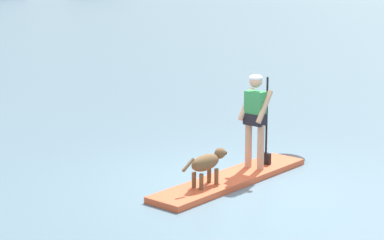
# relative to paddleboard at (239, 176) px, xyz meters

# --- Properties ---
(ground_plane) EXTENTS (400.00, 400.00, 0.00)m
(ground_plane) POSITION_rel_paddleboard_xyz_m (-0.23, -0.04, -0.05)
(ground_plane) COLOR slate
(paddleboard) EXTENTS (3.78, 1.24, 0.10)m
(paddleboard) POSITION_rel_paddleboard_xyz_m (0.00, 0.00, 0.00)
(paddleboard) COLOR #E55933
(paddleboard) RESTS_ON ground_plane
(person_paddler) EXTENTS (0.64, 0.53, 1.64)m
(person_paddler) POSITION_rel_paddleboard_xyz_m (0.44, 0.07, 1.00)
(person_paddler) COLOR tan
(person_paddler) RESTS_ON paddleboard
(dog) EXTENTS (1.09, 0.31, 0.55)m
(dog) POSITION_rel_paddleboard_xyz_m (-0.84, -0.13, 0.42)
(dog) COLOR brown
(dog) RESTS_ON paddleboard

